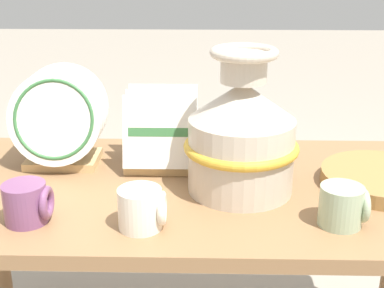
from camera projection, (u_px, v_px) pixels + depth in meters
The scene contains 8 objects.
display_table at pixel (192, 213), 1.37m from camera, with size 1.39×0.67×0.65m.
ceramic_vase at pixel (242, 134), 1.27m from camera, with size 0.28×0.28×0.35m.
dish_rack_round_plates at pixel (59, 123), 1.43m from camera, with size 0.25×0.19×0.26m.
dish_rack_square_plates at pixel (162, 141), 1.43m from camera, with size 0.19×0.17×0.21m.
wicker_charger_stack at pixel (382, 178), 1.34m from camera, with size 0.30×0.30×0.04m.
mug_cream_glaze at pixel (142, 209), 1.13m from camera, with size 0.10×0.09×0.09m.
mug_plum_glaze at pixel (28, 203), 1.15m from camera, with size 0.10×0.09×0.09m.
mug_sage_glaze at pixel (343, 206), 1.14m from camera, with size 0.10×0.09×0.09m.
Camera 1 is at (0.03, -1.22, 1.22)m, focal length 50.00 mm.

